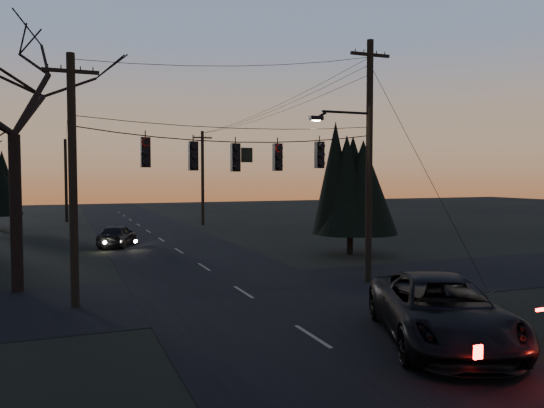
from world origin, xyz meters
name	(u,v)px	position (x,y,z in m)	size (l,w,h in m)	color
ground_plane	(398,392)	(0.00, 0.00, 0.00)	(160.00, 160.00, 0.00)	black
main_road	(186,256)	(0.00, 20.00, 0.01)	(8.00, 120.00, 0.02)	black
cross_road	(243,292)	(0.00, 10.00, 0.01)	(60.00, 7.00, 0.02)	black
utility_pole_right	(368,282)	(5.50, 10.00, 0.00)	(5.00, 0.30, 10.00)	black
utility_pole_left	(75,307)	(-6.00, 10.00, 0.00)	(1.80, 0.30, 8.50)	black
utility_pole_far_r	(203,225)	(5.50, 38.00, 0.00)	(1.80, 0.30, 8.50)	black
utility_pole_far_l	(67,222)	(-6.00, 46.00, 0.00)	(0.30, 0.30, 8.00)	black
span_signal_assembly	(237,155)	(-0.24, 10.00, 5.20)	(11.50, 0.44, 1.64)	black
bare_tree_left	(12,70)	(-8.00, 13.34, 8.39)	(9.70, 9.70, 12.01)	black
evergreen_right	(350,179)	(8.81, 17.25, 4.25)	(4.01, 4.01, 7.32)	black
suv_near	(441,311)	(2.87, 2.22, 0.87)	(2.90, 6.29, 1.75)	black
sedan_oncoming_a	(117,236)	(-3.20, 25.31, 0.70)	(1.66, 4.12, 1.40)	black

